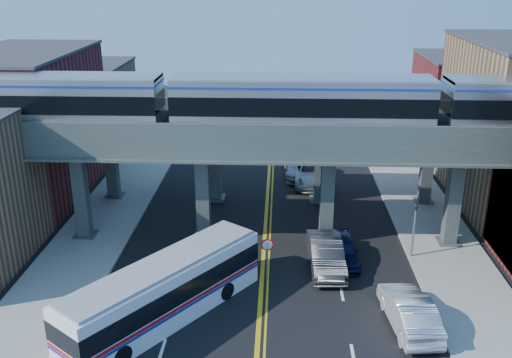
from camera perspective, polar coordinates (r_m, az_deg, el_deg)
ground at (r=31.05m, az=0.40°, el=-12.81°), size 120.00×120.00×0.00m
sidewalk_west at (r=41.65m, az=-15.13°, el=-4.33°), size 5.00×70.00×0.16m
sidewalk_east at (r=41.13m, az=17.23°, el=-4.88°), size 5.00×70.00×0.16m
building_west_b at (r=47.65m, az=-21.72°, el=4.98°), size 8.00×14.00×11.00m
building_west_c at (r=59.72m, az=-16.66°, el=6.99°), size 8.00×10.00×8.00m
building_east_c at (r=59.04m, az=19.92°, el=6.98°), size 8.00×10.00×9.00m
elevated_viaduct_near at (r=35.57m, az=0.91°, el=3.18°), size 52.00×3.60×7.40m
elevated_viaduct_far at (r=42.30m, az=1.18°, el=5.99°), size 52.00×3.60×7.40m
transit_train at (r=34.84m, az=4.57°, el=7.60°), size 48.60×3.05×3.55m
stop_sign at (r=32.74m, az=1.13°, el=-7.36°), size 0.76×0.09×2.63m
traffic_signal at (r=36.14m, az=15.56°, el=-4.41°), size 0.15×0.18×4.10m
transit_bus at (r=29.84m, az=-9.11°, el=-11.06°), size 9.16×11.04×3.04m
car_lane_a at (r=35.58m, az=8.64°, el=-6.99°), size 1.95×4.60×1.55m
car_lane_b at (r=34.58m, az=7.01°, el=-7.51°), size 2.20×5.60×1.81m
car_lane_c at (r=47.77m, az=5.54°, el=0.59°), size 3.15×6.44×1.76m
car_lane_d at (r=49.55m, az=4.29°, el=1.35°), size 2.62×6.04×1.73m
car_parked_curb at (r=30.22m, az=15.08°, el=-12.64°), size 2.46×5.56×1.78m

